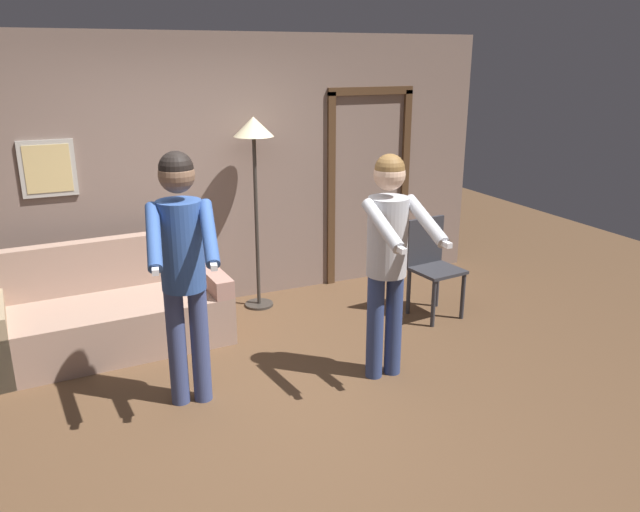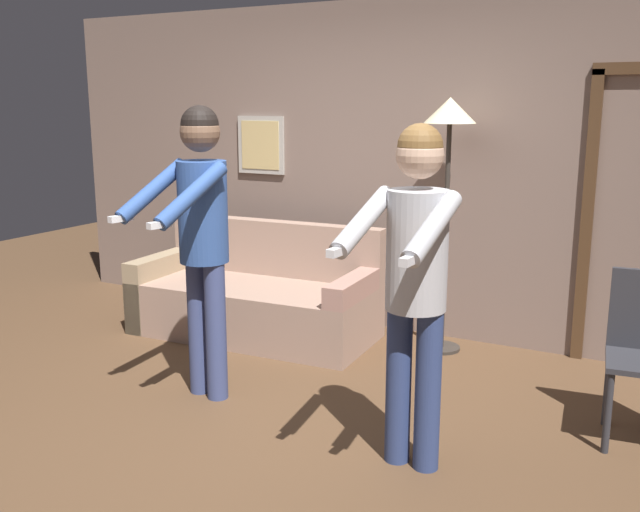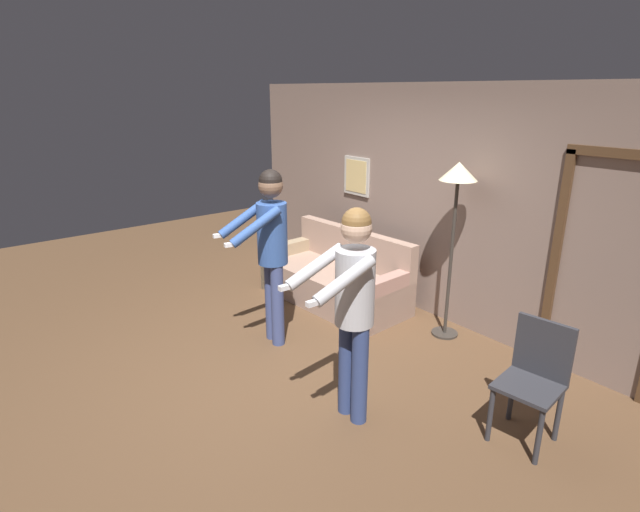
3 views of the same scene
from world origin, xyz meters
name	(u,v)px [view 2 (image 2 of 3)]	position (x,y,z in m)	size (l,w,h in m)	color
ground_plane	(248,424)	(0.00, 0.00, 0.00)	(12.00, 12.00, 0.00)	brown
back_wall_assembly	(394,170)	(0.02, 2.09, 1.30)	(6.40, 0.10, 2.60)	#7D675C
couch	(257,300)	(-0.86, 1.42, 0.28)	(1.94, 0.95, 0.87)	#9D7D6B
torchiere_lamp	(449,136)	(0.57, 1.75, 1.59)	(0.37, 0.37, 1.86)	#332D28
person_standing_left	(201,223)	(-0.46, 0.23, 1.11)	(0.51, 0.72, 1.81)	#3B4677
person_standing_right	(415,266)	(1.00, 0.00, 1.05)	(0.45, 0.71, 1.73)	navy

